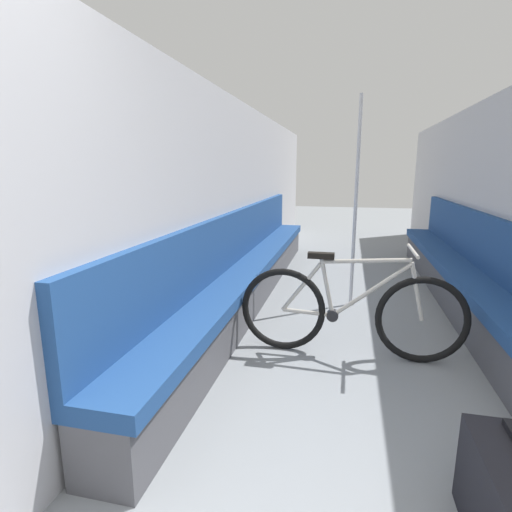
% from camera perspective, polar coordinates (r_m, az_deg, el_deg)
% --- Properties ---
extents(wall_left, '(0.10, 10.45, 2.17)m').
position_cam_1_polar(wall_left, '(4.35, -3.92, 7.72)').
color(wall_left, '#B2B2B7').
rests_on(wall_left, ground).
extents(wall_right, '(0.10, 10.45, 2.17)m').
position_cam_1_polar(wall_right, '(4.41, 32.07, 5.93)').
color(wall_right, '#B2B2B7').
rests_on(wall_right, ground).
extents(bench_seat_row_left, '(0.40, 5.71, 0.99)m').
position_cam_1_polar(bench_seat_row_left, '(4.42, -1.05, -2.17)').
color(bench_seat_row_left, '#4C4C51').
rests_on(bench_seat_row_left, ground).
extents(bench_seat_row_right, '(0.40, 5.71, 0.99)m').
position_cam_1_polar(bench_seat_row_right, '(4.47, 28.29, -3.55)').
color(bench_seat_row_right, '#4C4C51').
rests_on(bench_seat_row_right, ground).
extents(bicycle, '(1.72, 0.46, 0.87)m').
position_cam_1_polar(bicycle, '(3.18, 13.22, -7.77)').
color(bicycle, black).
rests_on(bicycle, ground).
extents(grab_pole_near, '(0.08, 0.08, 2.15)m').
position_cam_1_polar(grab_pole_near, '(4.25, 14.03, 6.75)').
color(grab_pole_near, gray).
rests_on(grab_pole_near, ground).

